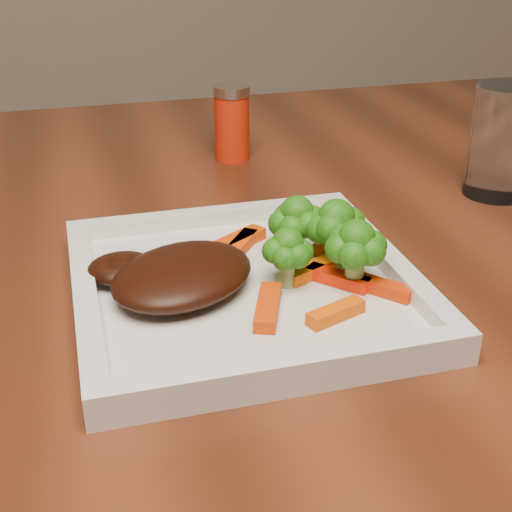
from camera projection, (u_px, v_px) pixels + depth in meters
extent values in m
cube|color=white|center=(244.00, 291.00, 0.58)|extent=(0.27, 0.27, 0.01)
ellipsoid|color=black|center=(183.00, 275.00, 0.56)|extent=(0.15, 0.15, 0.03)
cube|color=#E95303|center=(336.00, 313.00, 0.53)|extent=(0.05, 0.03, 0.01)
cube|color=red|center=(382.00, 287.00, 0.56)|extent=(0.04, 0.05, 0.01)
cube|color=#D83703|center=(268.00, 307.00, 0.54)|extent=(0.04, 0.06, 0.01)
cube|color=#C83D03|center=(344.00, 245.00, 0.63)|extent=(0.06, 0.03, 0.01)
cube|color=#E33E03|center=(236.00, 242.00, 0.64)|extent=(0.06, 0.05, 0.01)
cube|color=#FF2304|center=(338.00, 278.00, 0.58)|extent=(0.05, 0.05, 0.01)
cube|color=#F16203|center=(313.00, 269.00, 0.59)|extent=(0.06, 0.04, 0.01)
cylinder|color=red|center=(232.00, 123.00, 0.87)|extent=(0.04, 0.04, 0.09)
cylinder|color=white|center=(501.00, 142.00, 0.76)|extent=(0.08, 0.08, 0.12)
cube|color=#E83E03|center=(241.00, 245.00, 0.63)|extent=(0.04, 0.05, 0.01)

